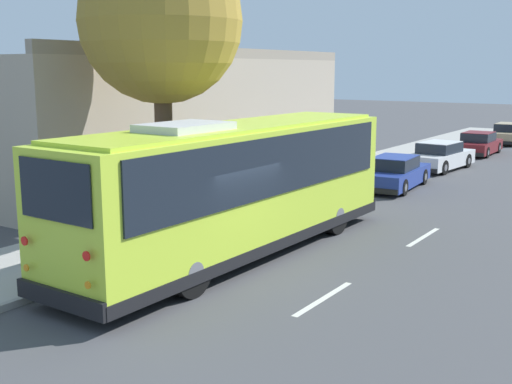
{
  "coord_description": "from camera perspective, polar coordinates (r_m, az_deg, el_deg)",
  "views": [
    {
      "loc": [
        -11.67,
        -8.81,
        4.7
      ],
      "look_at": [
        2.99,
        1.09,
        1.3
      ],
      "focal_mm": 45.0,
      "sensor_mm": 36.0,
      "label": 1
    }
  ],
  "objects": [
    {
      "name": "street_tree",
      "position": [
        18.37,
        -8.22,
        15.63
      ],
      "size": [
        4.49,
        4.49,
        8.74
      ],
      "color": "brown",
      "rests_on": "sidewalk_slab"
    },
    {
      "name": "ground_plane",
      "position": [
        15.36,
        -2.89,
        -6.95
      ],
      "size": [
        160.0,
        160.0,
        0.0
      ],
      "primitive_type": "plane",
      "color": "#474749"
    },
    {
      "name": "building_backdrop",
      "position": [
        27.33,
        -7.71,
        6.3
      ],
      "size": [
        17.93,
        6.24,
        5.51
      ],
      "color": "tan",
      "rests_on": "ground"
    },
    {
      "name": "lane_stripe_ahead",
      "position": [
        18.88,
        14.66,
        -3.89
      ],
      "size": [
        2.4,
        0.14,
        0.01
      ],
      "primitive_type": "cube",
      "color": "silver",
      "rests_on": "ground"
    },
    {
      "name": "curb_strip",
      "position": [
        16.59,
        -8.56,
        -5.43
      ],
      "size": [
        80.0,
        0.14,
        0.15
      ],
      "primitive_type": "cube",
      "color": "gray",
      "rests_on": "ground"
    },
    {
      "name": "shuttle_bus",
      "position": [
        16.19,
        -1.62,
        0.9
      ],
      "size": [
        11.39,
        2.69,
        3.51
      ],
      "rotation": [
        0.0,
        0.0,
        -0.01
      ],
      "color": "#BCDB38",
      "rests_on": "ground"
    },
    {
      "name": "lane_stripe_mid",
      "position": [
        13.59,
        6.02,
        -9.39
      ],
      "size": [
        2.4,
        0.14,
        0.01
      ],
      "primitive_type": "cube",
      "color": "silver",
      "rests_on": "ground"
    },
    {
      "name": "parked_sedan_tan",
      "position": [
        44.31,
        21.5,
        4.82
      ],
      "size": [
        4.59,
        1.79,
        1.3
      ],
      "rotation": [
        0.0,
        0.0,
        0.04
      ],
      "color": "tan",
      "rests_on": "ground"
    },
    {
      "name": "parked_sedan_maroon",
      "position": [
        37.9,
        19.15,
        4.04
      ],
      "size": [
        4.26,
        1.82,
        1.26
      ],
      "rotation": [
        0.0,
        0.0,
        0.01
      ],
      "color": "maroon",
      "rests_on": "ground"
    },
    {
      "name": "fire_hydrant",
      "position": [
        24.61,
        6.11,
        1.12
      ],
      "size": [
        0.22,
        0.22,
        0.81
      ],
      "color": "gold",
      "rests_on": "sidewalk_slab"
    },
    {
      "name": "sidewalk_slab",
      "position": [
        17.84,
        -12.9,
        -4.43
      ],
      "size": [
        80.0,
        3.51,
        0.15
      ],
      "primitive_type": "cube",
      "color": "#A3A099",
      "rests_on": "ground"
    },
    {
      "name": "parked_sedan_blue",
      "position": [
        26.21,
        12.22,
        1.63
      ],
      "size": [
        4.67,
        2.05,
        1.3
      ],
      "rotation": [
        0.0,
        0.0,
        0.08
      ],
      "color": "navy",
      "rests_on": "ground"
    },
    {
      "name": "parked_sedan_white",
      "position": [
        31.61,
        16.02,
        3.04
      ],
      "size": [
        4.73,
        2.1,
        1.33
      ],
      "rotation": [
        0.0,
        0.0,
        -0.08
      ],
      "color": "silver",
      "rests_on": "ground"
    },
    {
      "name": "sign_post_far",
      "position": [
        14.52,
        -18.64,
        -4.65
      ],
      "size": [
        0.06,
        0.22,
        1.56
      ],
      "color": "gray",
      "rests_on": "sidewalk_slab"
    }
  ]
}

